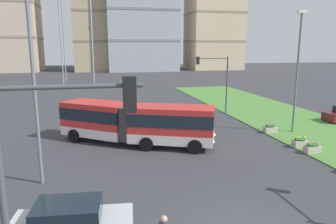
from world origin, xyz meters
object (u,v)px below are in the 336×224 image
(flower_planter_2, at_px, (313,147))
(flower_planter_4, at_px, (270,128))
(apartment_tower_eastcentre, at_px, (214,15))
(flower_planter_3, at_px, (300,142))
(streetlight_median, at_px, (297,68))
(traffic_light_far_right, at_px, (217,75))
(traffic_light_near_left, at_px, (47,174))
(car_silver_hatch, at_px, (72,224))
(streetlight_left, at_px, (34,84))
(articulated_bus, at_px, (135,122))

(flower_planter_2, relative_size, flower_planter_4, 1.00)
(flower_planter_4, bearing_deg, apartment_tower_eastcentre, 72.70)
(flower_planter_3, bearing_deg, streetlight_median, 63.05)
(flower_planter_4, relative_size, traffic_light_far_right, 0.18)
(traffic_light_near_left, bearing_deg, streetlight_median, 42.95)
(flower_planter_3, relative_size, traffic_light_near_left, 0.17)
(car_silver_hatch, bearing_deg, flower_planter_3, 28.21)
(flower_planter_4, xyz_separation_m, traffic_light_far_right, (-1.58, 8.60, 3.82))
(flower_planter_4, height_order, traffic_light_far_right, traffic_light_far_right)
(traffic_light_near_left, distance_m, streetlight_median, 23.60)
(flower_planter_2, bearing_deg, streetlight_left, -176.47)
(streetlight_median, relative_size, apartment_tower_eastcentre, 0.28)
(car_silver_hatch, distance_m, flower_planter_3, 17.41)
(flower_planter_3, distance_m, apartment_tower_eastcentre, 89.59)
(flower_planter_3, distance_m, streetlight_median, 6.55)
(articulated_bus, height_order, traffic_light_far_right, traffic_light_far_right)
(flower_planter_4, height_order, apartment_tower_eastcentre, apartment_tower_eastcentre)
(traffic_light_far_right, bearing_deg, car_silver_hatch, -123.35)
(flower_planter_3, xyz_separation_m, apartment_tower_eastcentre, (24.97, 84.21, 17.61))
(flower_planter_3, xyz_separation_m, streetlight_median, (1.90, 3.74, 5.03))
(car_silver_hatch, height_order, apartment_tower_eastcentre, apartment_tower_eastcentre)
(flower_planter_2, xyz_separation_m, apartment_tower_eastcentre, (24.97, 85.58, 17.61))
(flower_planter_2, distance_m, streetlight_left, 18.02)
(flower_planter_3, xyz_separation_m, traffic_light_near_left, (-15.36, -12.32, 3.94))
(traffic_light_far_right, height_order, streetlight_median, streetlight_median)
(apartment_tower_eastcentre, bearing_deg, flower_planter_4, -107.30)
(flower_planter_4, bearing_deg, car_silver_hatch, -141.27)
(car_silver_hatch, relative_size, streetlight_median, 0.45)
(traffic_light_near_left, relative_size, streetlight_median, 0.65)
(flower_planter_4, relative_size, streetlight_left, 0.11)
(articulated_bus, distance_m, flower_planter_3, 12.14)
(car_silver_hatch, height_order, flower_planter_2, car_silver_hatch)
(articulated_bus, relative_size, car_silver_hatch, 2.49)
(car_silver_hatch, height_order, streetlight_median, streetlight_median)
(apartment_tower_eastcentre, bearing_deg, streetlight_median, -105.99)
(car_silver_hatch, xyz_separation_m, streetlight_median, (17.24, 11.97, 4.70))
(streetlight_median, bearing_deg, car_silver_hatch, -145.23)
(car_silver_hatch, xyz_separation_m, streetlight_left, (-1.96, 5.80, 4.58))
(articulated_bus, xyz_separation_m, flower_planter_2, (11.55, -4.89, -1.23))
(car_silver_hatch, distance_m, flower_planter_4, 19.67)
(flower_planter_2, bearing_deg, flower_planter_3, 90.00)
(traffic_light_far_right, xyz_separation_m, streetlight_median, (3.48, -8.94, 1.21))
(traffic_light_near_left, bearing_deg, apartment_tower_eastcentre, 67.33)
(flower_planter_4, xyz_separation_m, streetlight_left, (-17.30, -6.50, 4.91))
(car_silver_hatch, bearing_deg, streetlight_left, 108.68)
(streetlight_median, bearing_deg, flower_planter_4, 170.01)
(flower_planter_2, distance_m, traffic_light_near_left, 19.27)
(traffic_light_near_left, distance_m, traffic_light_far_right, 28.54)
(streetlight_left, bearing_deg, traffic_light_far_right, 43.86)
(flower_planter_3, distance_m, flower_planter_4, 4.07)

